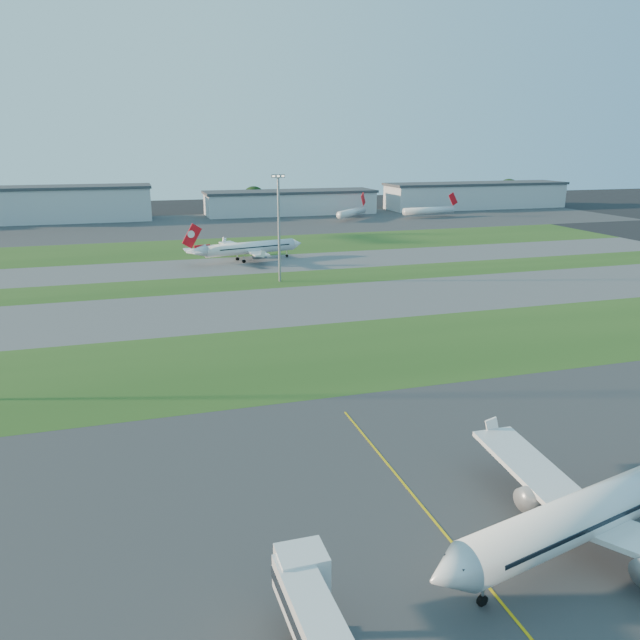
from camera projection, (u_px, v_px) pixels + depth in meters
name	position (u px, v px, depth m)	size (l,w,h in m)	color
ground	(408.00, 569.00, 49.82)	(700.00, 700.00, 0.00)	black
apron_near	(408.00, 569.00, 49.82)	(300.00, 70.00, 0.01)	#333335
grass_strip_a	(269.00, 361.00, 97.69)	(300.00, 34.00, 0.01)	#244717
taxiway_a	(235.00, 309.00, 128.07)	(300.00, 32.00, 0.01)	#515154
grass_strip_b	(218.00, 284.00, 151.09)	(300.00, 18.00, 0.01)	#244717
taxiway_b	(207.00, 267.00, 171.35)	(300.00, 26.00, 0.01)	#515154
grass_strip_c	(194.00, 248.00, 201.73)	(300.00, 40.00, 0.01)	#244717
apron_far	(179.00, 226.00, 256.97)	(400.00, 80.00, 0.01)	#333335
yellow_line	(464.00, 558.00, 51.21)	(0.25, 60.00, 0.02)	gold
airliner_parked	(602.00, 508.00, 51.12)	(35.69, 29.93, 11.31)	silver
airliner_taxiing	(249.00, 248.00, 179.51)	(33.31, 27.94, 10.55)	silver
mini_jet_near	(352.00, 212.00, 277.65)	(20.87, 22.01, 9.48)	silver
mini_jet_far	(429.00, 210.00, 284.49)	(28.60, 6.08, 9.48)	silver
light_mast_centre	(279.00, 221.00, 149.39)	(3.20, 0.70, 25.80)	gray
hangar_west	(67.00, 204.00, 269.97)	(71.40, 23.00, 15.20)	#A6A8AE
hangar_east	(290.00, 202.00, 298.38)	(81.60, 23.00, 11.20)	#A6A8AE
hangar_far_east	(476.00, 195.00, 325.98)	(96.90, 23.00, 13.20)	#A6A8AE
tree_mid_west	(127.00, 204.00, 287.55)	(9.90, 9.90, 10.80)	black
tree_mid_east	(254.00, 198.00, 306.77)	(11.55, 11.55, 12.60)	black
tree_east	(396.00, 196.00, 326.01)	(10.45, 10.45, 11.40)	black
tree_far_east	(508.00, 190.00, 348.85)	(12.65, 12.65, 13.80)	black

